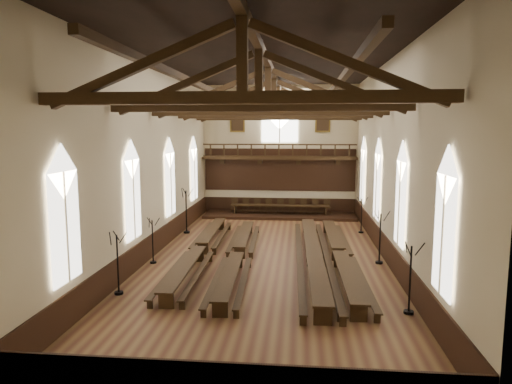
# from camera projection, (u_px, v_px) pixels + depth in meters

# --- Properties ---
(ground) EXTENTS (26.00, 26.00, 0.00)m
(ground) POSITION_uv_depth(u_px,v_px,m) (267.00, 258.00, 23.45)
(ground) COLOR brown
(ground) RESTS_ON ground
(room_walls) EXTENTS (26.00, 26.00, 26.00)m
(room_walls) POSITION_uv_depth(u_px,v_px,m) (268.00, 131.00, 22.58)
(room_walls) COLOR beige
(room_walls) RESTS_ON ground
(wainscot_band) EXTENTS (12.00, 26.00, 1.20)m
(wainscot_band) POSITION_uv_depth(u_px,v_px,m) (267.00, 246.00, 23.37)
(wainscot_band) COLOR black
(wainscot_band) RESTS_ON ground
(side_windows) EXTENTS (11.85, 19.80, 4.50)m
(side_windows) POSITION_uv_depth(u_px,v_px,m) (268.00, 186.00, 22.95)
(side_windows) COLOR white
(side_windows) RESTS_ON room_walls
(end_window) EXTENTS (2.80, 0.12, 3.80)m
(end_window) POSITION_uv_depth(u_px,v_px,m) (280.00, 121.00, 35.20)
(end_window) COLOR white
(end_window) RESTS_ON room_walls
(minstrels_gallery) EXTENTS (11.80, 1.24, 3.70)m
(minstrels_gallery) POSITION_uv_depth(u_px,v_px,m) (279.00, 164.00, 35.41)
(minstrels_gallery) COLOR #332110
(minstrels_gallery) RESTS_ON room_walls
(portraits) EXTENTS (7.75, 0.09, 1.45)m
(portraits) POSITION_uv_depth(u_px,v_px,m) (280.00, 123.00, 35.22)
(portraits) COLOR brown
(portraits) RESTS_ON room_walls
(roof_trusses) EXTENTS (11.70, 25.70, 2.80)m
(roof_trusses) POSITION_uv_depth(u_px,v_px,m) (268.00, 95.00, 22.35)
(roof_trusses) COLOR #332110
(roof_trusses) RESTS_ON room_walls
(refectory_row_a) EXTENTS (1.66, 14.18, 0.72)m
(refectory_row_a) POSITION_uv_depth(u_px,v_px,m) (200.00, 248.00, 23.35)
(refectory_row_a) COLOR #332110
(refectory_row_a) RESTS_ON ground
(refectory_row_b) EXTENTS (1.67, 13.95, 0.70)m
(refectory_row_b) POSITION_uv_depth(u_px,v_px,m) (238.00, 253.00, 22.45)
(refectory_row_b) COLOR #332110
(refectory_row_b) RESTS_ON ground
(refectory_row_c) EXTENTS (1.76, 14.88, 0.80)m
(refectory_row_c) POSITION_uv_depth(u_px,v_px,m) (313.00, 253.00, 22.23)
(refectory_row_c) COLOR #332110
(refectory_row_c) RESTS_ON ground
(refectory_row_d) EXTENTS (1.62, 14.38, 0.75)m
(refectory_row_d) POSITION_uv_depth(u_px,v_px,m) (339.00, 253.00, 22.29)
(refectory_row_d) COLOR #332110
(refectory_row_d) RESTS_ON ground
(dais) EXTENTS (11.40, 3.07, 0.20)m
(dais) POSITION_uv_depth(u_px,v_px,m) (280.00, 215.00, 34.67)
(dais) COLOR black
(dais) RESTS_ON ground
(high_table) EXTENTS (7.45, 0.87, 0.70)m
(high_table) POSITION_uv_depth(u_px,v_px,m) (280.00, 206.00, 34.57)
(high_table) COLOR #332110
(high_table) RESTS_ON dais
(high_chairs) EXTENTS (7.69, 0.50, 1.10)m
(high_chairs) POSITION_uv_depth(u_px,v_px,m) (280.00, 205.00, 35.30)
(high_chairs) COLOR #332110
(high_chairs) RESTS_ON dais
(candelabrum_left_near) EXTENTS (0.71, 0.79, 2.57)m
(candelabrum_left_near) POSITION_uv_depth(u_px,v_px,m) (118.00, 275.00, 18.14)
(candelabrum_left_near) COLOR black
(candelabrum_left_near) RESTS_ON ground
(candelabrum_left_mid) EXTENTS (0.68, 0.68, 2.29)m
(candelabrum_left_mid) POSITION_uv_depth(u_px,v_px,m) (153.00, 249.00, 22.41)
(candelabrum_left_mid) COLOR black
(candelabrum_left_mid) RESTS_ON ground
(candelabrum_left_far) EXTENTS (0.77, 0.89, 2.90)m
(candelabrum_left_far) POSITION_uv_depth(u_px,v_px,m) (186.00, 219.00, 28.99)
(candelabrum_left_far) COLOR black
(candelabrum_left_far) RESTS_ON ground
(candelabrum_right_near) EXTENTS (0.71, 0.81, 2.62)m
(candelabrum_right_near) POSITION_uv_depth(u_px,v_px,m) (410.00, 292.00, 16.21)
(candelabrum_right_near) COLOR black
(candelabrum_right_near) RESTS_ON ground
(candelabrum_right_mid) EXTENTS (0.79, 0.77, 2.64)m
(candelabrum_right_mid) POSITION_uv_depth(u_px,v_px,m) (380.00, 248.00, 22.34)
(candelabrum_right_mid) COLOR black
(candelabrum_right_mid) RESTS_ON ground
(candelabrum_right_far) EXTENTS (0.70, 0.68, 2.34)m
(candelabrum_right_far) POSITION_uv_depth(u_px,v_px,m) (361.00, 222.00, 29.07)
(candelabrum_right_far) COLOR black
(candelabrum_right_far) RESTS_ON ground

